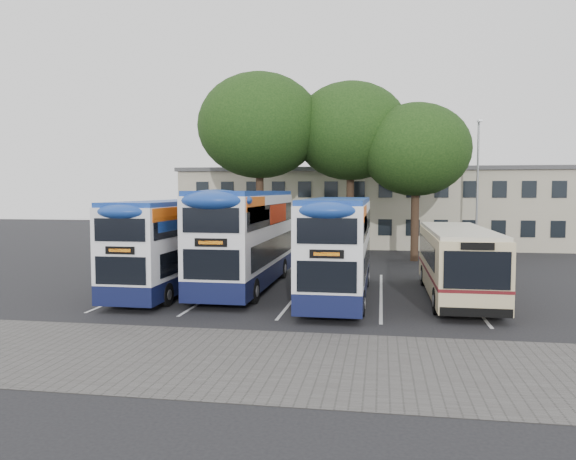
# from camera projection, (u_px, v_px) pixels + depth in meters

# --- Properties ---
(ground) EXTENTS (120.00, 120.00, 0.00)m
(ground) POSITION_uv_depth(u_px,v_px,m) (388.00, 321.00, 18.88)
(ground) COLOR black
(ground) RESTS_ON ground
(paving_strip) EXTENTS (40.00, 6.00, 0.01)m
(paving_strip) POSITION_uv_depth(u_px,v_px,m) (311.00, 363.00, 14.29)
(paving_strip) COLOR #595654
(paving_strip) RESTS_ON ground
(bay_lines) EXTENTS (14.12, 11.00, 0.01)m
(bay_lines) POSITION_uv_depth(u_px,v_px,m) (300.00, 292.00, 24.42)
(bay_lines) COLOR silver
(bay_lines) RESTS_ON ground
(depot_building) EXTENTS (32.40, 8.40, 6.20)m
(depot_building) POSITION_uv_depth(u_px,v_px,m) (385.00, 206.00, 45.22)
(depot_building) COLOR #AFAB8D
(depot_building) RESTS_ON ground
(lamp_post) EXTENTS (0.25, 1.05, 9.06)m
(lamp_post) POSITION_uv_depth(u_px,v_px,m) (478.00, 180.00, 37.19)
(lamp_post) COLOR gray
(lamp_post) RESTS_ON ground
(tree_left) EXTENTS (8.01, 8.01, 12.01)m
(tree_left) POSITION_uv_depth(u_px,v_px,m) (260.00, 126.00, 36.26)
(tree_left) COLOR black
(tree_left) RESTS_ON ground
(tree_mid) EXTENTS (7.51, 7.51, 11.47)m
(tree_mid) POSITION_uv_depth(u_px,v_px,m) (351.00, 131.00, 36.50)
(tree_mid) COLOR black
(tree_mid) RESTS_ON ground
(tree_right) EXTENTS (6.77, 6.77, 9.83)m
(tree_right) POSITION_uv_depth(u_px,v_px,m) (416.00, 150.00, 34.74)
(tree_right) COLOR black
(tree_right) RESTS_ON ground
(bus_dd_left) EXTENTS (2.31, 9.54, 3.97)m
(bus_dd_left) POSITION_uv_depth(u_px,v_px,m) (171.00, 241.00, 24.46)
(bus_dd_left) COLOR #10163D
(bus_dd_left) RESTS_ON ground
(bus_dd_mid) EXTENTS (2.55, 10.54, 4.39)m
(bus_dd_mid) POSITION_uv_depth(u_px,v_px,m) (246.00, 235.00, 25.29)
(bus_dd_mid) COLOR #10163D
(bus_dd_mid) RESTS_ON ground
(bus_dd_right) EXTENTS (2.37, 9.80, 4.08)m
(bus_dd_right) POSITION_uv_depth(u_px,v_px,m) (338.00, 243.00, 22.89)
(bus_dd_right) COLOR #10163D
(bus_dd_right) RESTS_ON ground
(bus_single) EXTENTS (2.45, 9.63, 2.87)m
(bus_single) POSITION_uv_depth(u_px,v_px,m) (457.00, 258.00, 23.00)
(bus_single) COLOR #D2BF8C
(bus_single) RESTS_ON ground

